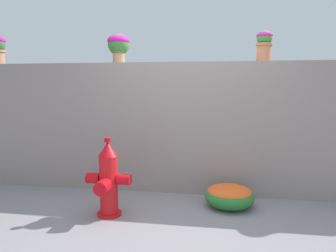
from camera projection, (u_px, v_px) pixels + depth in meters
ground_plane at (177, 223)px, 3.40m from camera, size 24.00×24.00×0.00m
stone_wall at (187, 128)px, 4.38m from camera, size 6.77×0.40×1.85m
potted_plant_1 at (119, 45)px, 4.41m from camera, size 0.32×0.32×0.43m
potted_plant_2 at (264, 43)px, 4.03m from camera, size 0.22×0.22×0.41m
fire_hydrant at (108, 180)px, 3.54m from camera, size 0.53×0.43×0.93m
flower_bush_left at (229, 195)px, 3.82m from camera, size 0.62×0.56×0.30m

